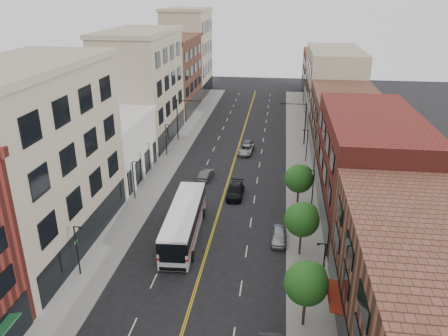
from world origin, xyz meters
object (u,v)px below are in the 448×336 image
at_px(car_lane_behind, 206,174).
at_px(car_lane_c, 247,146).
at_px(car_parked_far, 279,236).
at_px(car_lane_a, 235,191).
at_px(car_lane_b, 246,149).
at_px(city_bus, 184,220).

distance_m(car_lane_behind, car_lane_c, 13.48).
xyz_separation_m(car_parked_far, car_lane_a, (-5.73, 10.28, 0.04)).
height_order(car_lane_behind, car_lane_b, car_lane_b).
bearing_deg(car_lane_a, car_lane_b, 90.66).
xyz_separation_m(city_bus, car_lane_a, (4.34, 10.62, -1.28)).
distance_m(car_lane_b, car_lane_c, 1.59).
height_order(car_parked_far, car_lane_behind, car_parked_far).
height_order(car_lane_b, car_lane_c, car_lane_c).
bearing_deg(car_lane_behind, car_lane_b, -105.94).
relative_size(city_bus, car_lane_c, 3.00).
bearing_deg(car_lane_b, car_parked_far, -72.36).
bearing_deg(car_lane_a, car_lane_behind, 133.47).
bearing_deg(car_lane_c, car_lane_a, -84.43).
relative_size(car_parked_far, car_lane_b, 0.83).
relative_size(car_lane_b, car_lane_c, 1.06).
xyz_separation_m(city_bus, car_lane_c, (4.34, 28.30, -1.24)).
xyz_separation_m(car_lane_behind, car_lane_a, (4.68, -5.05, 0.07)).
height_order(car_lane_behind, car_lane_a, car_lane_a).
bearing_deg(car_lane_c, city_bus, -93.15).
bearing_deg(city_bus, car_lane_behind, 88.38).
xyz_separation_m(car_lane_b, car_lane_c, (0.00, 1.58, 0.10)).
height_order(car_parked_far, car_lane_b, car_parked_far).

